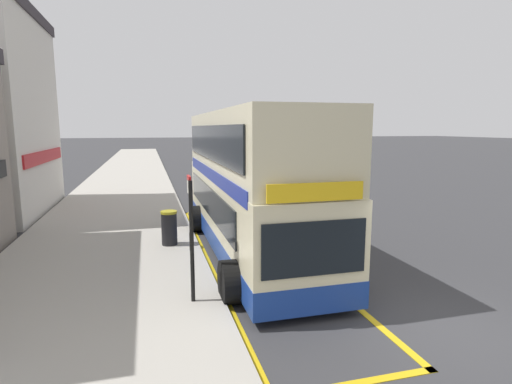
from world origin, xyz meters
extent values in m
plane|color=#333335|center=(0.00, 32.00, 0.00)|extent=(260.00, 260.00, 0.00)
cube|color=#A39E93|center=(-7.00, 32.00, 0.07)|extent=(6.00, 76.00, 0.14)
cube|color=beige|center=(-2.45, 6.17, 1.35)|extent=(2.47, 10.38, 2.30)
cube|color=beige|center=(-2.45, 6.17, 3.45)|extent=(2.45, 10.17, 1.90)
cube|color=navy|center=(-2.45, 6.17, 0.50)|extent=(2.49, 10.40, 0.60)
cube|color=navy|center=(-2.45, 6.17, 2.52)|extent=(2.50, 9.55, 0.36)
cube|color=black|center=(-3.71, 6.57, 1.65)|extent=(0.04, 8.30, 0.90)
cube|color=black|center=(-3.71, 6.17, 3.50)|extent=(0.04, 9.13, 1.00)
cube|color=black|center=(-2.45, 0.96, 1.60)|extent=(2.17, 0.04, 1.10)
cube|color=yellow|center=(-2.45, 0.96, 2.72)|extent=(1.98, 0.04, 0.36)
cylinder|color=black|center=(-3.78, 2.43, 0.50)|extent=(0.56, 1.00, 1.00)
cylinder|color=black|center=(-1.12, 2.43, 0.50)|extent=(0.56, 1.00, 1.00)
cylinder|color=black|center=(-3.78, 9.02, 0.50)|extent=(0.56, 1.00, 1.00)
cylinder|color=black|center=(-1.12, 9.02, 0.50)|extent=(0.56, 1.00, 1.00)
cube|color=gold|center=(-3.92, 5.76, 0.01)|extent=(0.16, 13.60, 0.01)
cube|color=gold|center=(-1.18, 5.76, 0.01)|extent=(0.16, 13.60, 0.01)
cube|color=gold|center=(-2.55, -0.96, 0.01)|extent=(2.90, 0.16, 0.01)
cube|color=gold|center=(-2.55, 12.49, 0.01)|extent=(2.90, 0.16, 0.01)
cylinder|color=black|center=(-4.68, 2.44, 1.49)|extent=(0.09, 0.09, 2.69)
cube|color=silver|center=(-4.68, 2.70, 2.65)|extent=(0.05, 0.42, 0.30)
cube|color=red|center=(-4.68, 2.70, 2.85)|extent=(0.05, 0.42, 0.10)
cube|color=black|center=(-4.68, 2.54, 1.44)|extent=(0.06, 0.28, 0.40)
cube|color=#B2191E|center=(-10.16, 14.70, 2.60)|extent=(0.08, 6.91, 0.56)
cube|color=slate|center=(2.93, 36.61, 0.66)|extent=(1.76, 4.20, 0.72)
cube|color=black|center=(2.93, 36.51, 1.32)|extent=(1.52, 1.90, 0.60)
cylinder|color=black|center=(1.99, 37.91, 0.30)|extent=(0.22, 0.60, 0.60)
cylinder|color=black|center=(3.86, 37.91, 0.30)|extent=(0.22, 0.60, 0.60)
cylinder|color=black|center=(1.99, 35.30, 0.30)|extent=(0.22, 0.60, 0.60)
cylinder|color=black|center=(3.86, 35.30, 0.30)|extent=(0.22, 0.60, 0.60)
cube|color=#B2B5BA|center=(4.65, 46.87, 0.66)|extent=(1.76, 4.20, 0.72)
cube|color=black|center=(4.65, 46.77, 1.32)|extent=(1.52, 1.90, 0.60)
cylinder|color=black|center=(3.72, 48.18, 0.30)|extent=(0.22, 0.60, 0.60)
cylinder|color=black|center=(5.59, 48.18, 0.30)|extent=(0.22, 0.60, 0.60)
cylinder|color=black|center=(3.72, 45.57, 0.30)|extent=(0.22, 0.60, 0.60)
cylinder|color=black|center=(5.59, 45.57, 0.30)|extent=(0.22, 0.60, 0.60)
cylinder|color=black|center=(-4.94, 7.04, 0.66)|extent=(0.50, 0.50, 1.04)
cylinder|color=#A5991E|center=(-4.94, 7.04, 1.22)|extent=(0.53, 0.53, 0.08)
camera|label=1|loc=(-5.53, -6.07, 3.93)|focal=28.32mm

